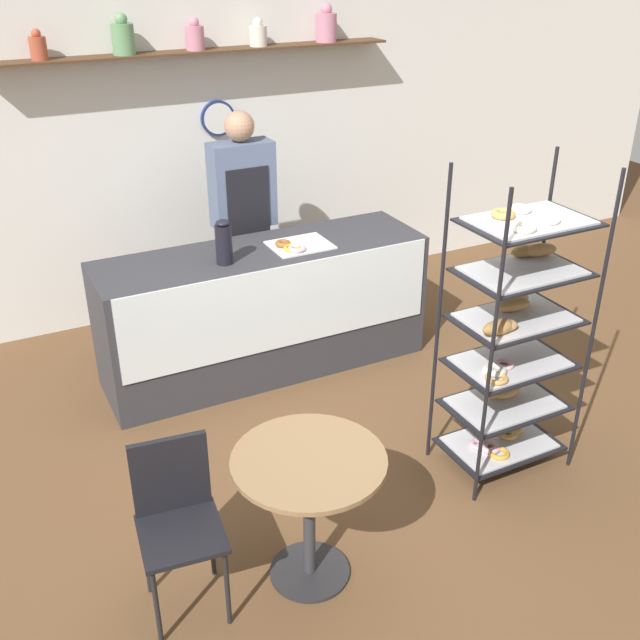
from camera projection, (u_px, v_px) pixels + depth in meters
ground_plane at (356, 469)px, 4.56m from camera, size 14.00×14.00×0.00m
back_wall at (198, 147)px, 6.07m from camera, size 10.00×0.30×2.70m
display_counter at (265, 310)px, 5.44m from camera, size 2.36×0.68×0.94m
pastry_rack at (512, 338)px, 4.25m from camera, size 0.74×0.50×1.86m
person_worker at (244, 218)px, 5.72m from camera, size 0.47×0.23×1.78m
cafe_table at (309, 488)px, 3.57m from camera, size 0.74×0.74×0.72m
cafe_chair at (176, 510)px, 3.46m from camera, size 0.42×0.42×0.87m
coffee_carafe at (224, 242)px, 4.94m from camera, size 0.11×0.11×0.31m
donut_tray_counter at (296, 246)px, 5.24m from camera, size 0.42×0.34×0.05m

